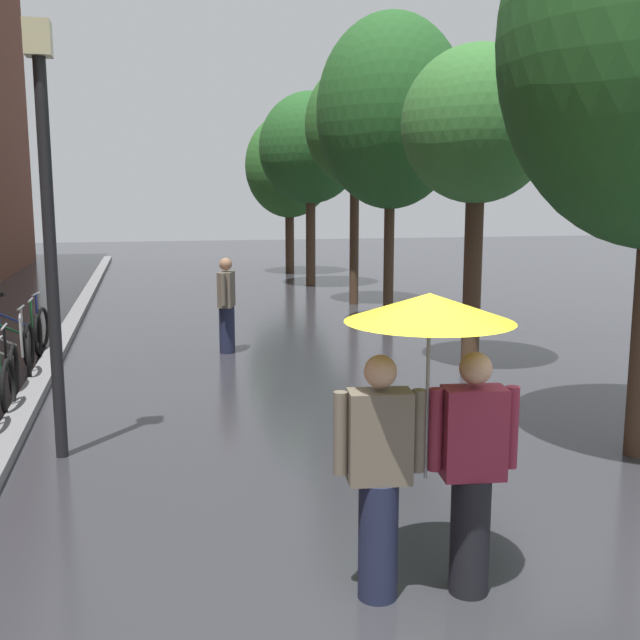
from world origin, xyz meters
name	(u,v)px	position (x,y,z in m)	size (l,w,h in m)	color
ground_plane	(436,611)	(0.00, 0.00, 0.00)	(80.00, 80.00, 0.00)	#2D2D33
kerb_strip	(64,337)	(-3.20, 10.00, 0.06)	(0.30, 36.00, 0.12)	slate
street_tree_1	(477,127)	(3.04, 6.22, 3.57)	(2.21, 2.21, 4.74)	#473323
street_tree_2	(391,112)	(2.93, 9.83, 4.15)	(2.83, 2.83, 5.98)	#473323
street_tree_3	(355,126)	(3.18, 13.21, 4.20)	(2.35, 2.35, 5.63)	#473323
street_tree_4	(310,148)	(2.97, 17.08, 3.91)	(2.92, 2.92, 5.49)	#473323
street_tree_5	(289,166)	(3.06, 20.76, 3.55)	(2.92, 2.92, 5.27)	#473323
parked_bicycle_6	(4,335)	(-3.97, 8.66, 0.38)	(1.09, 0.71, 0.96)	black
parked_bicycle_7	(12,326)	(-3.99, 9.48, 0.38)	(1.16, 0.83, 0.96)	black
couple_under_umbrella	(427,400)	(0.00, 0.23, 1.32)	(1.19, 1.07, 2.00)	#1E233D
street_lamp_post	(48,211)	(-2.60, 3.54, 2.46)	(0.24, 0.24, 4.19)	black
pedestrian_walking_midground	(227,305)	(-0.42, 8.21, 0.81)	(0.34, 0.56, 1.59)	#1E233D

